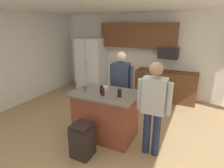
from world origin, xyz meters
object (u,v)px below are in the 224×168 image
at_px(mug_ceramic_white, 106,88).
at_px(refrigerator, 92,64).
at_px(kitchen_island, 106,114).
at_px(tumbler_amber, 101,90).
at_px(trash_bin, 82,140).
at_px(glass_short_whisky, 103,92).
at_px(microwave_over_range, 168,53).
at_px(glass_stout_tall, 119,93).
at_px(mug_blue_stoneware, 85,88).
at_px(person_guest_right, 154,104).
at_px(person_host_foreground, 121,82).

bearing_deg(mug_ceramic_white, refrigerator, 127.64).
bearing_deg(mug_ceramic_white, kitchen_island, -65.88).
height_order(tumbler_amber, trash_bin, tumbler_amber).
xyz_separation_m(glass_short_whisky, tumbler_amber, (-0.09, 0.10, 0.00)).
height_order(kitchen_island, tumbler_amber, tumbler_amber).
distance_m(microwave_over_range, glass_stout_tall, 2.74).
height_order(microwave_over_range, glass_short_whisky, microwave_over_range).
distance_m(mug_blue_stoneware, glass_stout_tall, 0.76).
bearing_deg(refrigerator, mug_ceramic_white, -52.36).
bearing_deg(person_guest_right, refrigerator, -34.36).
bearing_deg(tumbler_amber, glass_short_whisky, -49.16).
bearing_deg(refrigerator, glass_stout_tall, -49.20).
distance_m(person_host_foreground, glass_short_whisky, 0.95).
xyz_separation_m(microwave_over_range, trash_bin, (-0.80, -3.33, -1.15)).
bearing_deg(tumbler_amber, refrigerator, 125.65).
distance_m(microwave_over_range, mug_ceramic_white, 2.63).
height_order(microwave_over_range, trash_bin, microwave_over_range).
relative_size(refrigerator, kitchen_island, 1.40).
bearing_deg(mug_blue_stoneware, glass_short_whisky, -12.37).
height_order(kitchen_island, mug_ceramic_white, mug_ceramic_white).
relative_size(refrigerator, person_host_foreground, 1.09).
height_order(person_host_foreground, tumbler_amber, person_host_foreground).
bearing_deg(tumbler_amber, mug_blue_stoneware, 179.95).
distance_m(person_guest_right, mug_ceramic_white, 1.08).
distance_m(refrigerator, person_guest_right, 3.88).
distance_m(glass_short_whisky, mug_ceramic_white, 0.30).
bearing_deg(person_guest_right, person_host_foreground, -35.31).
height_order(tumbler_amber, mug_ceramic_white, tumbler_amber).
height_order(kitchen_island, mug_blue_stoneware, mug_blue_stoneware).
xyz_separation_m(tumbler_amber, trash_bin, (-0.02, -0.66, -0.73)).
bearing_deg(refrigerator, tumbler_amber, -54.35).
height_order(glass_short_whisky, mug_ceramic_white, glass_short_whisky).
bearing_deg(kitchen_island, glass_stout_tall, -12.34).
distance_m(mug_blue_stoneware, trash_bin, 1.03).
height_order(microwave_over_range, kitchen_island, microwave_over_range).
xyz_separation_m(kitchen_island, mug_ceramic_white, (-0.06, 0.13, 0.52)).
bearing_deg(glass_short_whisky, mug_ceramic_white, 107.78).
xyz_separation_m(person_guest_right, tumbler_amber, (-1.04, 0.08, 0.07)).
bearing_deg(trash_bin, person_guest_right, 28.67).
bearing_deg(kitchen_island, mug_blue_stoneware, -172.37).
relative_size(person_host_foreground, glass_stout_tall, 11.45).
bearing_deg(microwave_over_range, glass_stout_tall, -98.31).
height_order(microwave_over_range, person_host_foreground, person_host_foreground).
bearing_deg(tumbler_amber, kitchen_island, 47.54).
bearing_deg(glass_stout_tall, microwave_over_range, 81.69).
bearing_deg(refrigerator, person_host_foreground, -42.08).
bearing_deg(person_guest_right, trash_bin, 36.90).
bearing_deg(person_host_foreground, microwave_over_range, 158.36).
xyz_separation_m(refrigerator, person_guest_right, (2.86, -2.63, 0.05)).
height_order(mug_blue_stoneware, tumbler_amber, tumbler_amber).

